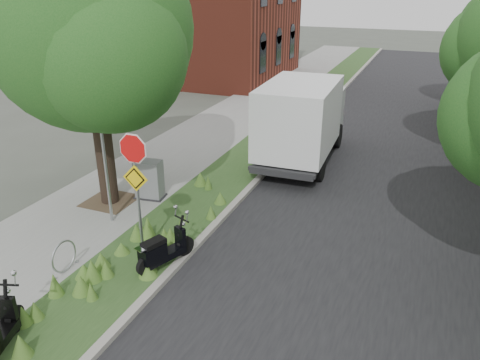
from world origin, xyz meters
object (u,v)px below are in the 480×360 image
object	(u,v)px
box_truck	(302,118)
utility_cabinet	(149,180)
sign_assembly	(135,172)
scooter_far	(160,253)

from	to	relation	value
box_truck	utility_cabinet	xyz separation A→B (m)	(-3.34, -4.99, -0.99)
sign_assembly	scooter_far	bearing A→B (deg)	-21.40
scooter_far	box_truck	bearing A→B (deg)	82.60
scooter_far	utility_cabinet	world-z (taller)	utility_cabinet
scooter_far	box_truck	distance (m)	8.31
box_truck	scooter_far	bearing A→B (deg)	-97.40
sign_assembly	scooter_far	size ratio (longest dim) A/B	2.06
utility_cabinet	box_truck	bearing A→B (deg)	56.22
scooter_far	utility_cabinet	xyz separation A→B (m)	(-2.28, 3.17, 0.19)
sign_assembly	scooter_far	distance (m)	1.95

